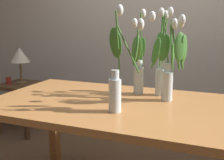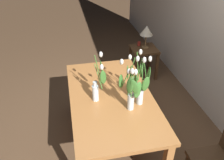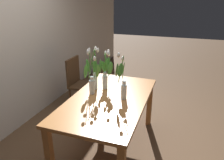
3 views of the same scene
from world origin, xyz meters
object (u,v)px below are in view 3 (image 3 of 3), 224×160
object	(u,v)px
tulip_vase_1	(92,81)
tulip_vase_0	(106,72)
tulip_vase_3	(95,74)
tulip_vase_2	(122,84)
dining_chair	(79,81)
dining_table	(109,104)

from	to	relation	value
tulip_vase_1	tulip_vase_0	bearing A→B (deg)	-25.03
tulip_vase_0	tulip_vase_3	size ratio (longest dim) A/B	0.94
tulip_vase_0	tulip_vase_2	bearing A→B (deg)	-127.71
tulip_vase_0	dining_chair	distance (m)	1.05
tulip_vase_1	dining_chair	bearing A→B (deg)	37.85
tulip_vase_3	dining_chair	xyz separation A→B (m)	(0.66, 0.61, -0.43)
tulip_vase_1	tulip_vase_2	size ratio (longest dim) A/B	0.99
tulip_vase_1	tulip_vase_3	world-z (taller)	tulip_vase_3
tulip_vase_2	tulip_vase_0	bearing A→B (deg)	52.29
tulip_vase_0	dining_chair	xyz separation A→B (m)	(0.59, 0.74, -0.44)
tulip_vase_1	tulip_vase_2	distance (m)	0.40
tulip_vase_3	dining_chair	bearing A→B (deg)	42.51
tulip_vase_2	tulip_vase_3	distance (m)	0.45
dining_table	tulip_vase_1	world-z (taller)	tulip_vase_1
tulip_vase_0	tulip_vase_2	xyz separation A→B (m)	(-0.22, -0.29, -0.03)
dining_table	tulip_vase_2	size ratio (longest dim) A/B	2.82
tulip_vase_2	dining_chair	xyz separation A→B (m)	(0.81, 1.03, -0.40)
dining_table	tulip_vase_2	bearing A→B (deg)	-71.32
tulip_vase_2	tulip_vase_3	world-z (taller)	tulip_vase_3
tulip_vase_0	tulip_vase_3	world-z (taller)	tulip_vase_3
tulip_vase_2	dining_chair	distance (m)	1.38
dining_table	tulip_vase_2	xyz separation A→B (m)	(0.05, -0.15, 0.28)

